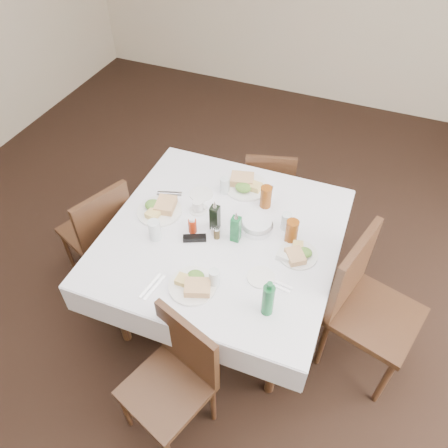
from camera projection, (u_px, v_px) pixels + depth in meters
name	position (u px, v px, depth m)	size (l,w,h in m)	color
ground_plane	(213.00, 324.00, 3.19)	(7.00, 7.00, 0.00)	black
room_shell	(206.00, 121.00, 1.97)	(6.04, 7.04, 2.80)	#C8B398
dining_table	(222.00, 241.00, 2.83)	(1.49, 1.49, 0.76)	#311A12
chair_north	(269.00, 185.00, 3.57)	(0.48, 0.48, 0.82)	#311A12
chair_south	(176.00, 373.00, 2.39)	(0.54, 0.54, 0.89)	#311A12
chair_east	(364.00, 300.00, 2.63)	(0.60, 0.60, 1.03)	#311A12
chair_west	(100.00, 229.00, 3.15)	(0.56, 0.56, 0.91)	#311A12
meal_north	(245.00, 185.00, 3.08)	(0.31, 0.31, 0.07)	white
meal_south	(194.00, 284.00, 2.47)	(0.28, 0.28, 0.06)	white
meal_east	(298.00, 254.00, 2.63)	(0.24, 0.24, 0.05)	white
meal_west	(160.00, 208.00, 2.91)	(0.30, 0.30, 0.07)	white
side_plate_a	(201.00, 194.00, 3.04)	(0.16, 0.16, 0.01)	white
side_plate_b	(261.00, 277.00, 2.53)	(0.16, 0.16, 0.01)	white
water_n	(225.00, 185.00, 3.02)	(0.06, 0.06, 0.12)	silver
water_s	(214.00, 278.00, 2.46)	(0.06, 0.06, 0.11)	silver
water_e	(286.00, 221.00, 2.77)	(0.07, 0.07, 0.12)	silver
water_w	(155.00, 230.00, 2.70)	(0.08, 0.08, 0.14)	silver
iced_tea_a	(266.00, 197.00, 2.91)	(0.08, 0.08, 0.16)	brown
iced_tea_b	(292.00, 231.00, 2.68)	(0.08, 0.08, 0.16)	brown
bread_basket	(257.00, 225.00, 2.79)	(0.21, 0.21, 0.07)	silver
oil_cruet_dark	(215.00, 217.00, 2.75)	(0.06, 0.06, 0.23)	black
oil_cruet_green	(236.00, 228.00, 2.68)	(0.06, 0.06, 0.23)	#145D2D
ketchup_bottle	(192.00, 225.00, 2.76)	(0.05, 0.05, 0.12)	#A3260C
salt_shaker	(214.00, 231.00, 2.75)	(0.03, 0.03, 0.07)	white
pepper_shaker	(217.00, 233.00, 2.72)	(0.04, 0.04, 0.09)	#47371B
coffee_mug	(198.00, 207.00, 2.90)	(0.13, 0.12, 0.08)	white
sunglasses	(195.00, 238.00, 2.73)	(0.15, 0.10, 0.03)	black
green_bottle	(268.00, 299.00, 2.30)	(0.07, 0.07, 0.25)	#145D2D
sugar_caddy	(283.00, 257.00, 2.62)	(0.09, 0.05, 0.04)	white
cutlery_n	(268.00, 196.00, 3.03)	(0.09, 0.21, 0.01)	silver
cutlery_s	(152.00, 287.00, 2.48)	(0.07, 0.20, 0.01)	silver
cutlery_e	(276.00, 284.00, 2.50)	(0.19, 0.07, 0.01)	silver
cutlery_w	(169.00, 194.00, 3.04)	(0.18, 0.10, 0.01)	silver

